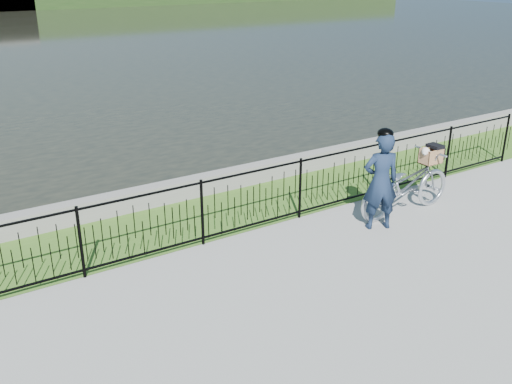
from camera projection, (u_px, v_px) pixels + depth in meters
ground at (309, 268)px, 8.79m from camera, size 120.00×120.00×0.00m
grass_strip at (225, 211)px, 10.82m from camera, size 60.00×2.00×0.01m
quay_wall at (201, 185)px, 11.53m from camera, size 60.00×0.30×0.40m
fence at (254, 200)px, 9.83m from camera, size 14.00×0.06×1.15m
bicycle_rig at (406, 184)px, 10.54m from camera, size 2.17×0.76×1.25m
cyclist at (381, 180)px, 9.82m from camera, size 0.75×0.63×1.81m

